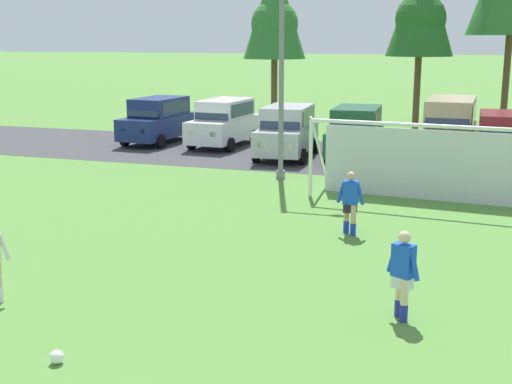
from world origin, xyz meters
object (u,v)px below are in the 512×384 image
Objects in this scene: parked_car_slot_left at (224,122)px; parked_car_slot_center_left at (287,131)px; parked_car_slot_far_left at (158,120)px; street_lamp at (286,58)px; parked_car_slot_center_right at (450,127)px; parked_car_slot_right at (503,141)px; player_defender_far at (350,203)px; parked_car_slot_center at (356,133)px; soccer_ball at (57,357)px; player_striker_near at (403,275)px; soccer_goal at (433,160)px.

parked_car_slot_center_left is (3.62, -2.04, 0.00)m from parked_car_slot_left.
street_lamp is (8.17, -6.41, 3.16)m from parked_car_slot_far_left.
street_lamp is (-5.33, -6.13, 2.93)m from parked_car_slot_center_right.
parked_car_slot_right is 9.14m from street_lamp.
player_defender_far is 0.20× the size of street_lamp.
parked_car_slot_center_right reaches higher than parked_car_slot_center.
parked_car_slot_left is 10.14m from parked_car_slot_center_right.
parked_car_slot_center is 0.97× the size of parked_car_slot_center_right.
soccer_ball is 6.00m from player_striker_near.
parked_car_slot_center_right reaches higher than parked_car_slot_center_left.
player_striker_near is 13.06m from street_lamp.
parked_car_slot_center is 5.99m from street_lamp.
soccer_ball is 9.07m from player_defender_far.
parked_car_slot_far_left and parked_car_slot_center_left have the same top height.
parked_car_slot_left is 12.34m from parked_car_slot_right.
soccer_goal reaches higher than player_defender_far.
parked_car_slot_center is at bearing 99.64° from player_defender_far.
parked_car_slot_far_left is 1.00× the size of parked_car_slot_center_left.
player_defender_far is 7.97m from street_lamp.
parked_car_slot_right is (5.72, -0.43, 0.00)m from parked_car_slot_center.
player_striker_near is 17.50m from parked_car_slot_center_right.
parked_car_slot_center is at bearing -9.22° from parked_car_slot_far_left.
parked_car_slot_far_left is 13.50m from parked_car_slot_center_right.
parked_car_slot_center_right is (6.51, 1.72, 0.23)m from parked_car_slot_center_left.
parked_car_slot_center_left and parked_car_slot_right have the same top height.
parked_car_slot_far_left and parked_car_slot_right have the same top height.
parked_car_slot_left is at bearing 119.88° from player_striker_near.
soccer_ball is at bearing -109.84° from soccer_goal.
parked_car_slot_left is 1.00× the size of parked_car_slot_center_left.
parked_car_slot_far_left is at bearing 170.78° from parked_car_slot_center.
parked_car_slot_center_left is at bearing 179.82° from parked_car_slot_right.
parked_car_slot_left is 0.57× the size of street_lamp.
parked_car_slot_left is at bearing 170.35° from parked_car_slot_right.
soccer_ball is 20.38m from parked_car_slot_right.
street_lamp is at bearing 115.57° from player_striker_near.
soccer_ball is at bearing -102.78° from parked_car_slot_center_right.
parked_car_slot_far_left is (-11.70, 12.67, 0.29)m from player_defender_far.
soccer_goal is 6.32m from street_lamp.
parked_car_slot_right is at bearing 83.00° from player_striker_near.
parked_car_slot_center is at bearing 8.18° from parked_car_slot_center_left.
parked_car_slot_center is at bearing 103.17° from player_striker_near.
player_striker_near is 22.38m from parked_car_slot_far_left.
parked_car_slot_center_right is 0.59× the size of street_lamp.
soccer_goal is at bearing 70.16° from soccer_ball.
soccer_goal is at bearing -61.99° from parked_car_slot_center.
player_defender_far is at bearing -56.76° from parked_car_slot_left.
parked_car_slot_left is 8.64m from street_lamp.
parked_car_slot_far_left reaches higher than soccer_ball.
parked_car_slot_right is at bearing -7.43° from parked_car_slot_far_left.
player_defender_far is 12.53m from parked_car_slot_center_right.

